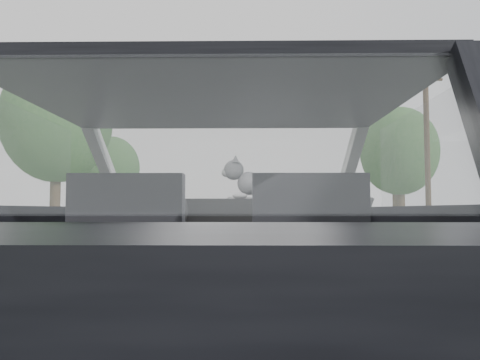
{
  "coord_description": "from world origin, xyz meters",
  "views": [
    {
      "loc": [
        0.13,
        -2.44,
        0.93
      ],
      "look_at": [
        0.08,
        0.57,
        1.12
      ],
      "focal_mm": 35.0,
      "sensor_mm": 36.0,
      "label": 1
    }
  ],
  "objects_px": {
    "cat": "(278,185)",
    "highway_sign": "(348,202)",
    "utility_pole": "(427,146)",
    "other_car": "(244,212)",
    "subject_car": "(223,250)"
  },
  "relations": [
    {
      "from": "cat",
      "to": "highway_sign",
      "type": "xyz_separation_m",
      "value": [
        5.4,
        22.86,
        0.23
      ]
    },
    {
      "from": "highway_sign",
      "to": "utility_pole",
      "type": "distance_m",
      "value": 6.56
    },
    {
      "from": "cat",
      "to": "utility_pole",
      "type": "xyz_separation_m",
      "value": [
        7.6,
        17.14,
        2.57
      ]
    },
    {
      "from": "other_car",
      "to": "highway_sign",
      "type": "xyz_separation_m",
      "value": [
        5.78,
        1.04,
        0.52
      ]
    },
    {
      "from": "highway_sign",
      "to": "other_car",
      "type": "bearing_deg",
      "value": 174.78
    },
    {
      "from": "other_car",
      "to": "utility_pole",
      "type": "height_order",
      "value": "utility_pole"
    },
    {
      "from": "other_car",
      "to": "cat",
      "type": "bearing_deg",
      "value": -92.46
    },
    {
      "from": "utility_pole",
      "to": "other_car",
      "type": "bearing_deg",
      "value": 149.55
    },
    {
      "from": "cat",
      "to": "highway_sign",
      "type": "height_order",
      "value": "highway_sign"
    },
    {
      "from": "cat",
      "to": "other_car",
      "type": "bearing_deg",
      "value": 91.11
    },
    {
      "from": "cat",
      "to": "other_car",
      "type": "height_order",
      "value": "other_car"
    },
    {
      "from": "highway_sign",
      "to": "utility_pole",
      "type": "xyz_separation_m",
      "value": [
        2.19,
        -5.72,
        2.34
      ]
    },
    {
      "from": "subject_car",
      "to": "highway_sign",
      "type": "height_order",
      "value": "highway_sign"
    },
    {
      "from": "other_car",
      "to": "utility_pole",
      "type": "distance_m",
      "value": 9.68
    },
    {
      "from": "cat",
      "to": "other_car",
      "type": "distance_m",
      "value": 21.83
    }
  ]
}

